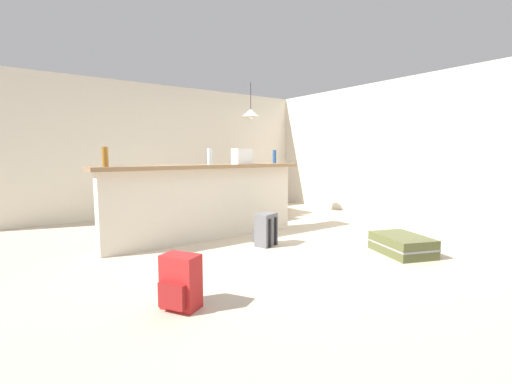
# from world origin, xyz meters

# --- Properties ---
(ground_plane) EXTENTS (13.00, 13.00, 0.05)m
(ground_plane) POSITION_xyz_m (0.00, 0.00, -0.03)
(ground_plane) COLOR beige
(wall_back) EXTENTS (6.60, 0.10, 2.50)m
(wall_back) POSITION_xyz_m (0.00, 3.05, 1.25)
(wall_back) COLOR silver
(wall_back) RESTS_ON ground_plane
(wall_right) EXTENTS (0.10, 6.00, 2.50)m
(wall_right) POSITION_xyz_m (3.05, 0.30, 1.25)
(wall_right) COLOR silver
(wall_right) RESTS_ON ground_plane
(partition_half_wall) EXTENTS (2.80, 0.20, 0.98)m
(partition_half_wall) POSITION_xyz_m (-0.50, 0.59, 0.49)
(partition_half_wall) COLOR silver
(partition_half_wall) RESTS_ON ground_plane
(bar_countertop) EXTENTS (2.96, 0.40, 0.05)m
(bar_countertop) POSITION_xyz_m (-0.50, 0.59, 1.01)
(bar_countertop) COLOR #93704C
(bar_countertop) RESTS_ON partition_half_wall
(bottle_amber) EXTENTS (0.07, 0.07, 0.23)m
(bottle_amber) POSITION_xyz_m (-1.77, 0.60, 1.15)
(bottle_amber) COLOR #9E661E
(bottle_amber) RESTS_ON bar_countertop
(bottle_clear) EXTENTS (0.06, 0.06, 0.22)m
(bottle_clear) POSITION_xyz_m (-0.46, 0.55, 1.15)
(bottle_clear) COLOR silver
(bottle_clear) RESTS_ON bar_countertop
(bottle_blue) EXTENTS (0.06, 0.06, 0.21)m
(bottle_blue) POSITION_xyz_m (0.78, 0.68, 1.14)
(bottle_blue) COLOR #284C89
(bottle_blue) RESTS_ON bar_countertop
(grocery_bag) EXTENTS (0.26, 0.18, 0.22)m
(grocery_bag) POSITION_xyz_m (0.08, 0.55, 1.14)
(grocery_bag) COLOR silver
(grocery_bag) RESTS_ON bar_countertop
(dining_table) EXTENTS (1.10, 0.80, 0.74)m
(dining_table) POSITION_xyz_m (1.05, 1.89, 0.65)
(dining_table) COLOR #4C331E
(dining_table) RESTS_ON ground_plane
(dining_chair_near_partition) EXTENTS (0.41, 0.41, 0.93)m
(dining_chair_near_partition) POSITION_xyz_m (1.01, 1.35, 0.52)
(dining_chair_near_partition) COLOR black
(dining_chair_near_partition) RESTS_ON ground_plane
(pendant_lamp) EXTENTS (0.34, 0.34, 0.67)m
(pendant_lamp) POSITION_xyz_m (1.12, 1.83, 1.95)
(pendant_lamp) COLOR black
(suitcase_flat_olive) EXTENTS (0.71, 0.89, 0.22)m
(suitcase_flat_olive) POSITION_xyz_m (1.05, -1.40, 0.11)
(suitcase_flat_olive) COLOR #51562D
(suitcase_flat_olive) RESTS_ON ground_plane
(backpack_grey) EXTENTS (0.32, 0.30, 0.42)m
(backpack_grey) POSITION_xyz_m (-0.03, -0.15, 0.20)
(backpack_grey) COLOR slate
(backpack_grey) RESTS_ON ground_plane
(backpack_red) EXTENTS (0.32, 0.33, 0.42)m
(backpack_red) POSITION_xyz_m (-1.70, -1.25, 0.20)
(backpack_red) COLOR red
(backpack_red) RESTS_ON ground_plane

